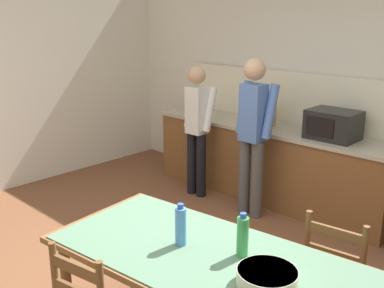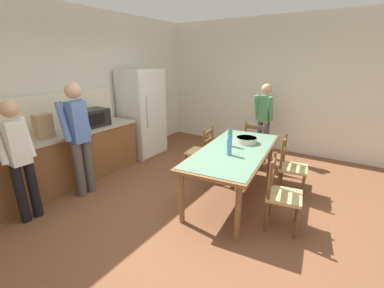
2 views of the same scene
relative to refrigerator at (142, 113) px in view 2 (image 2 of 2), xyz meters
name	(u,v)px [view 2 (image 2 of 2)]	position (x,y,z in m)	size (l,w,h in m)	color
ground_plane	(195,209)	(-1.33, -2.19, -0.91)	(8.32, 8.32, 0.00)	brown
wall_back	(68,93)	(-1.33, 0.47, 0.54)	(6.52, 0.12, 2.90)	silver
wall_right	(273,86)	(1.93, -2.19, 0.54)	(0.12, 5.20, 2.90)	silver
kitchen_counter	(54,163)	(-2.01, 0.04, -0.47)	(3.02, 0.66, 0.88)	brown
counter_splashback	(35,115)	(-2.01, 0.35, 0.27)	(2.98, 0.03, 0.60)	#EFE8CB
refrigerator	(142,113)	(0.00, 0.00, 0.00)	(0.80, 0.73, 1.82)	silver
microwave	(92,118)	(-1.22, 0.02, 0.12)	(0.50, 0.39, 0.30)	black
paper_bag	(44,126)	(-2.08, 0.01, 0.15)	(0.24, 0.16, 0.36)	tan
dining_table	(234,154)	(-0.68, -2.46, -0.22)	(2.20, 1.15, 0.76)	brown
bottle_near_centre	(229,146)	(-0.95, -2.49, -0.03)	(0.07, 0.07, 0.27)	#4C8ED6
bottle_off_centre	(230,138)	(-0.59, -2.34, -0.03)	(0.07, 0.07, 0.27)	green
serving_bowl	(246,140)	(-0.31, -2.49, -0.10)	(0.32, 0.32, 0.09)	beige
chair_side_near_right	(291,167)	(-0.13, -3.16, -0.47)	(0.47, 0.45, 0.91)	brown
chair_head_end	(255,144)	(0.66, -2.32, -0.47)	(0.46, 0.48, 0.91)	brown
chair_side_far_right	(201,152)	(-0.29, -1.66, -0.47)	(0.46, 0.45, 0.91)	brown
chair_side_near_left	(281,194)	(-1.08, -3.26, -0.47)	(0.48, 0.47, 0.91)	brown
person_at_sink	(19,156)	(-2.68, -0.48, -0.03)	(0.39, 0.27, 1.56)	black
person_at_counter	(79,134)	(-1.86, -0.50, 0.05)	(0.43, 0.30, 1.71)	#4C4C4C
person_by_table	(264,117)	(1.21, -2.28, -0.04)	(0.29, 0.41, 1.55)	navy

